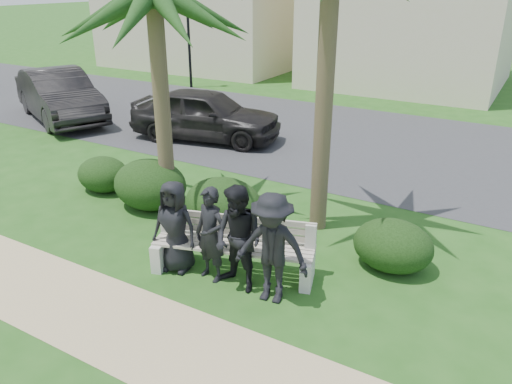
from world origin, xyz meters
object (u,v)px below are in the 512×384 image
man_a (175,227)px  man_c (238,240)px  street_lamp (188,18)px  park_bench (234,251)px  car_b (59,95)px  car_a (206,114)px  man_d (272,249)px  man_b (210,235)px

man_a → man_c: man_c is taller
street_lamp → park_bench: size_ratio=1.53×
park_bench → man_c: size_ratio=1.64×
man_a → car_b: 10.95m
man_c → car_a: 7.96m
man_d → man_c: bearing=170.8°
man_a → man_d: bearing=-8.5°
street_lamp → park_bench: 15.61m
man_a → man_d: man_d is taller
man_a → man_b: man_b is taller
man_b → car_a: size_ratio=0.35×
car_b → man_a: bearing=-95.9°
man_a → park_bench: bearing=12.7°
man_b → car_a: bearing=135.7°
street_lamp → man_b: street_lamp is taller
man_a → man_b: size_ratio=0.99×
street_lamp → car_b: bearing=-94.3°
man_a → car_a: bearing=112.4°
man_d → car_a: 8.35m
park_bench → man_b: man_b is taller
car_a → car_b: 5.63m
man_b → man_c: size_ratio=0.92×
man_d → man_a: bearing=173.4°
man_a → car_a: size_ratio=0.35×
street_lamp → man_d: size_ratio=2.46×
car_a → car_b: car_b is taller
street_lamp → man_a: street_lamp is taller
park_bench → man_c: 0.62m
park_bench → man_c: man_c is taller
man_c → man_d: 0.59m
street_lamp → car_b: size_ratio=0.84×
street_lamp → man_d: (10.69, -12.21, -2.07)m
park_bench → man_a: 1.03m
man_d → street_lamp: bearing=123.9°
man_a → man_c: (1.19, 0.04, 0.07)m
street_lamp → car_a: size_ratio=0.96×
street_lamp → car_a: bearing=-49.7°
park_bench → man_b: 0.53m
man_c → car_b: man_c is taller
park_bench → man_b: (-0.23, -0.30, 0.37)m
man_b → man_c: (0.53, -0.02, 0.07)m
man_d → car_b: (-11.19, 5.57, -0.04)m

